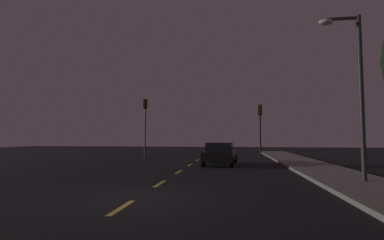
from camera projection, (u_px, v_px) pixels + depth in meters
ground_plane at (181, 171)px, 15.31m from camera, size 80.00×80.00×0.00m
sidewalk_curb_right at (326, 172)px, 14.23m from camera, size 3.00×40.00×0.15m
lane_stripe_nearest at (122, 207)px, 7.22m from camera, size 0.16×1.60×0.01m
lane_stripe_second at (160, 184)px, 10.97m from camera, size 0.16×1.60×0.01m
lane_stripe_third at (179, 172)px, 14.72m from camera, size 0.16×1.60×0.01m
lane_stripe_fourth at (190, 165)px, 18.47m from camera, size 0.16×1.60×0.01m
lane_stripe_fifth at (197, 160)px, 22.23m from camera, size 0.16×1.60×0.01m
traffic_signal_left at (145, 117)px, 25.40m from camera, size 0.32×0.38×5.31m
traffic_signal_right at (260, 121)px, 23.89m from camera, size 0.32×0.38×4.61m
car_stopped_ahead at (220, 154)px, 18.52m from camera, size 2.24×4.06×1.48m
street_lamp_right at (354, 81)px, 10.97m from camera, size 1.59×0.36×6.64m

